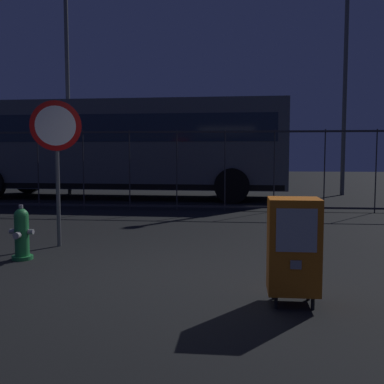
# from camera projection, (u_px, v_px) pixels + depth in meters

# --- Properties ---
(ground_plane) EXTENTS (60.00, 60.00, 0.00)m
(ground_plane) POSITION_uv_depth(u_px,v_px,m) (156.00, 278.00, 5.32)
(ground_plane) COLOR black
(fire_hydrant) EXTENTS (0.33, 0.32, 0.75)m
(fire_hydrant) POSITION_uv_depth(u_px,v_px,m) (22.00, 234.00, 6.24)
(fire_hydrant) COLOR #1E7238
(fire_hydrant) RESTS_ON ground_plane
(newspaper_box_primary) EXTENTS (0.48, 0.42, 1.02)m
(newspaper_box_primary) POSITION_uv_depth(u_px,v_px,m) (294.00, 246.00, 4.37)
(newspaper_box_primary) COLOR black
(newspaper_box_primary) RESTS_ON ground_plane
(stop_sign) EXTENTS (0.71, 0.31, 2.23)m
(stop_sign) POSITION_uv_depth(u_px,v_px,m) (56.00, 142.00, 7.00)
(stop_sign) COLOR #4C4F54
(stop_sign) RESTS_ON ground_plane
(fence_barrier) EXTENTS (18.03, 0.04, 2.00)m
(fence_barrier) POSITION_uv_depth(u_px,v_px,m) (201.00, 170.00, 11.44)
(fence_barrier) COLOR #2D2D33
(fence_barrier) RESTS_ON ground_plane
(bus_near) EXTENTS (10.56, 2.99, 3.00)m
(bus_near) POSITION_uv_depth(u_px,v_px,m) (118.00, 144.00, 14.65)
(bus_near) COLOR #4C5156
(bus_near) RESTS_ON ground_plane
(street_light_near_left) EXTENTS (0.32, 0.32, 7.77)m
(street_light_near_left) POSITION_uv_depth(u_px,v_px,m) (346.00, 61.00, 15.29)
(street_light_near_left) COLOR #4C4F54
(street_light_near_left) RESTS_ON ground_plane
(street_light_near_right) EXTENTS (0.32, 0.32, 8.36)m
(street_light_near_right) POSITION_uv_depth(u_px,v_px,m) (67.00, 54.00, 15.66)
(street_light_near_right) COLOR #4C4F54
(street_light_near_right) RESTS_ON ground_plane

